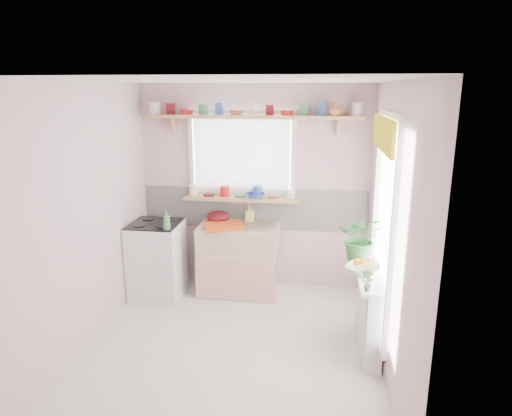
# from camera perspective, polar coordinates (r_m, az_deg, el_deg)

# --- Properties ---
(room) EXTENTS (3.20, 3.20, 3.20)m
(room) POSITION_cam_1_polar(r_m,az_deg,el_deg) (4.82, 6.38, 1.85)
(room) COLOR silver
(room) RESTS_ON ground
(sink_unit) EXTENTS (0.95, 0.65, 1.11)m
(sink_unit) POSITION_cam_1_polar(r_m,az_deg,el_deg) (5.59, -2.14, -6.32)
(sink_unit) COLOR white
(sink_unit) RESTS_ON ground
(cooker) EXTENTS (0.58, 0.58, 0.93)m
(cooker) POSITION_cam_1_polar(r_m,az_deg,el_deg) (5.60, -12.26, -6.32)
(cooker) COLOR white
(cooker) RESTS_ON ground
(radiator_ledge) EXTENTS (0.22, 0.95, 0.78)m
(radiator_ledge) POSITION_cam_1_polar(r_m,az_deg,el_deg) (4.56, 14.01, -12.32)
(radiator_ledge) COLOR white
(radiator_ledge) RESTS_ON ground
(windowsill) EXTENTS (1.40, 0.22, 0.04)m
(windowsill) POSITION_cam_1_polar(r_m,az_deg,el_deg) (5.56, -1.88, 1.20)
(windowsill) COLOR #D9B16F
(windowsill) RESTS_ON room
(pine_shelf) EXTENTS (2.52, 0.24, 0.04)m
(pine_shelf) POSITION_cam_1_polar(r_m,az_deg,el_deg) (5.38, -0.38, 11.33)
(pine_shelf) COLOR #D9B16F
(pine_shelf) RESTS_ON room
(shelf_crockery) EXTENTS (2.47, 0.11, 0.12)m
(shelf_crockery) POSITION_cam_1_polar(r_m,az_deg,el_deg) (5.38, -0.57, 12.13)
(shelf_crockery) COLOR silver
(shelf_crockery) RESTS_ON pine_shelf
(sill_crockery) EXTENTS (1.35, 0.11, 0.12)m
(sill_crockery) POSITION_cam_1_polar(r_m,az_deg,el_deg) (5.54, -2.06, 1.96)
(sill_crockery) COLOR silver
(sill_crockery) RESTS_ON windowsill
(dish_tray) EXTENTS (0.53, 0.47, 0.04)m
(dish_tray) POSITION_cam_1_polar(r_m,az_deg,el_deg) (5.37, -4.02, -2.27)
(dish_tray) COLOR #DA4913
(dish_tray) RESTS_ON sink_unit
(colander) EXTENTS (0.36, 0.36, 0.13)m
(colander) POSITION_cam_1_polar(r_m,az_deg,el_deg) (5.61, -4.70, -1.06)
(colander) COLOR #570F15
(colander) RESTS_ON sink_unit
(jade_plant) EXTENTS (0.48, 0.44, 0.48)m
(jade_plant) POSITION_cam_1_polar(r_m,az_deg,el_deg) (4.60, 13.01, -3.70)
(jade_plant) COLOR #2F702D
(jade_plant) RESTS_ON radiator_ledge
(fruit_bowl) EXTENTS (0.41, 0.41, 0.08)m
(fruit_bowl) POSITION_cam_1_polar(r_m,az_deg,el_deg) (4.37, 13.20, -7.49)
(fruit_bowl) COLOR silver
(fruit_bowl) RESTS_ON radiator_ledge
(herb_pot) EXTENTS (0.11, 0.09, 0.20)m
(herb_pot) POSITION_cam_1_polar(r_m,az_deg,el_deg) (3.99, 13.74, -8.78)
(herb_pot) COLOR #38702D
(herb_pot) RESTS_ON radiator_ledge
(soap_bottle_sink) EXTENTS (0.11, 0.11, 0.19)m
(soap_bottle_sink) POSITION_cam_1_polar(r_m,az_deg,el_deg) (5.61, -0.79, -0.71)
(soap_bottle_sink) COLOR #F9FE71
(soap_bottle_sink) RESTS_ON sink_unit
(sill_cup) EXTENTS (0.14, 0.14, 0.09)m
(sill_cup) POSITION_cam_1_polar(r_m,az_deg,el_deg) (5.63, -4.40, 2.01)
(sill_cup) COLOR #ECE5CD
(sill_cup) RESTS_ON windowsill
(sill_bowl) EXTENTS (0.25, 0.25, 0.07)m
(sill_bowl) POSITION_cam_1_polar(r_m,az_deg,el_deg) (5.46, -0.06, 1.54)
(sill_bowl) COLOR #314BA1
(sill_bowl) RESTS_ON windowsill
(shelf_vase) EXTENTS (0.18, 0.18, 0.15)m
(shelf_vase) POSITION_cam_1_polar(r_m,az_deg,el_deg) (5.26, 9.82, 12.08)
(shelf_vase) COLOR #AE6835
(shelf_vase) RESTS_ON pine_shelf
(cooker_bottle) EXTENTS (0.09, 0.09, 0.22)m
(cooker_bottle) POSITION_cam_1_polar(r_m,az_deg,el_deg) (5.15, -11.12, -1.49)
(cooker_bottle) COLOR #468D4C
(cooker_bottle) RESTS_ON cooker
(fruit) EXTENTS (0.20, 0.14, 0.10)m
(fruit) POSITION_cam_1_polar(r_m,az_deg,el_deg) (4.36, 13.31, -6.72)
(fruit) COLOR orange
(fruit) RESTS_ON fruit_bowl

